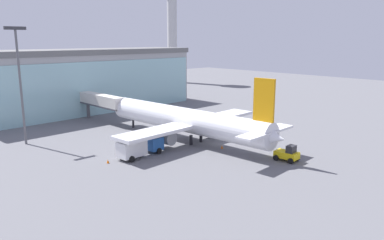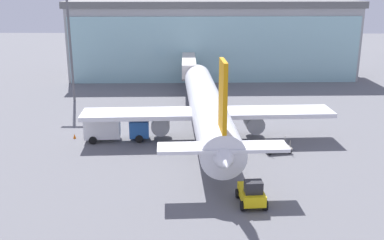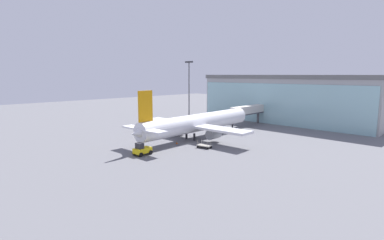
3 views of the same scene
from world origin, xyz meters
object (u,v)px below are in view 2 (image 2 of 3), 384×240
(jet_bridge, at_px, (189,66))
(pushback_tug, at_px, (252,193))
(baggage_cart, at_px, (277,148))
(safety_cone_wingtip, at_px, (75,136))
(apron_light_mast, at_px, (69,29))
(safety_cone_nose, at_px, (219,155))
(airplane, at_px, (207,107))
(catering_truck, at_px, (114,128))

(jet_bridge, height_order, pushback_tug, jet_bridge)
(baggage_cart, distance_m, safety_cone_wingtip, 23.37)
(baggage_cart, bearing_deg, jet_bridge, -82.47)
(jet_bridge, xyz_separation_m, baggage_cart, (10.20, -28.50, -3.74))
(jet_bridge, distance_m, baggage_cart, 30.50)
(baggage_cart, height_order, safety_cone_wingtip, baggage_cart)
(apron_light_mast, relative_size, safety_cone_nose, 33.64)
(airplane, bearing_deg, apron_light_mast, 46.79)
(jet_bridge, bearing_deg, pushback_tug, -173.21)
(jet_bridge, relative_size, pushback_tug, 4.21)
(apron_light_mast, relative_size, airplane, 0.50)
(apron_light_mast, bearing_deg, safety_cone_wingtip, -74.89)
(baggage_cart, xyz_separation_m, safety_cone_wingtip, (-23.01, 4.05, -0.23))
(pushback_tug, xyz_separation_m, safety_cone_nose, (-2.27, 10.25, -0.70))
(catering_truck, bearing_deg, jet_bridge, 66.16)
(jet_bridge, bearing_deg, catering_truck, 160.49)
(apron_light_mast, distance_m, safety_cone_nose, 33.43)
(safety_cone_wingtip, bearing_deg, jet_bridge, 62.34)
(apron_light_mast, relative_size, baggage_cart, 6.02)
(jet_bridge, xyz_separation_m, safety_cone_wingtip, (-12.81, -24.45, -3.97))
(jet_bridge, bearing_deg, apron_light_mast, 109.68)
(jet_bridge, relative_size, baggage_cart, 4.60)
(pushback_tug, bearing_deg, jet_bridge, 3.16)
(apron_light_mast, bearing_deg, baggage_cart, -37.89)
(airplane, relative_size, baggage_cart, 12.03)
(pushback_tug, height_order, safety_cone_wingtip, pushback_tug)
(baggage_cart, distance_m, pushback_tug, 12.69)
(apron_light_mast, xyz_separation_m, safety_cone_wingtip, (4.73, -17.54, -10.72))
(apron_light_mast, bearing_deg, pushback_tug, -54.84)
(jet_bridge, height_order, catering_truck, jet_bridge)
(airplane, xyz_separation_m, safety_cone_wingtip, (-15.51, -1.09, -3.26))
(apron_light_mast, height_order, airplane, apron_light_mast)
(jet_bridge, distance_m, catering_truck, 26.37)
(catering_truck, relative_size, safety_cone_wingtip, 13.62)
(jet_bridge, relative_size, apron_light_mast, 0.76)
(catering_truck, relative_size, baggage_cart, 2.44)
(jet_bridge, xyz_separation_m, safety_cone_nose, (3.85, -30.24, -3.97))
(apron_light_mast, bearing_deg, jet_bridge, 21.48)
(airplane, bearing_deg, pushback_tug, -172.82)
(pushback_tug, bearing_deg, catering_truck, 36.82)
(apron_light_mast, height_order, safety_cone_wingtip, apron_light_mast)
(catering_truck, xyz_separation_m, safety_cone_wingtip, (-4.84, 0.54, -1.19))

